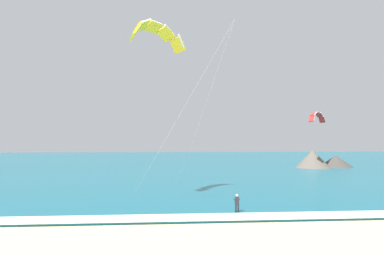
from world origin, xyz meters
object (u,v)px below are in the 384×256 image
at_px(surfboard, 237,214).
at_px(kite_distant, 317,116).
at_px(kitesurfer, 237,203).
at_px(kite_primary, 156,33).

height_order(surfboard, kite_distant, kite_distant).
bearing_deg(kitesurfer, kite_primary, 136.41).
bearing_deg(surfboard, kite_primary, 136.32).
xyz_separation_m(kite_primary, kite_distant, (30.40, 29.23, -6.46)).
distance_m(kite_primary, kite_distant, 42.66).
bearing_deg(kite_distant, surfboard, -123.24).
bearing_deg(kitesurfer, kite_distant, 56.75).
xyz_separation_m(surfboard, kite_distant, (23.48, 35.83, 10.61)).
distance_m(kitesurfer, kite_primary, 18.77).
distance_m(surfboard, kitesurfer, 0.91).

